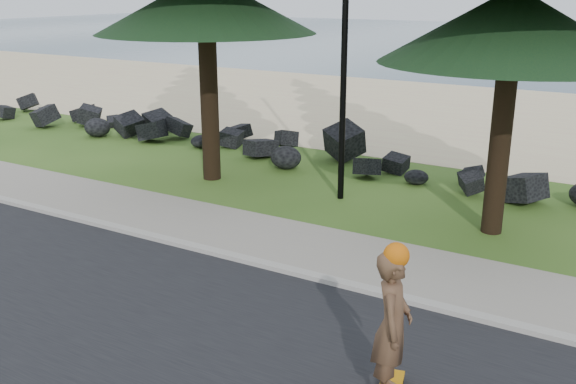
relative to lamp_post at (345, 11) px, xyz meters
name	(u,v)px	position (x,y,z in m)	size (l,w,h in m)	color
ground	(266,244)	(0.00, -3.20, -4.13)	(160.00, 160.00, 0.00)	#385D1D
road	(83,357)	(0.00, -7.70, -4.12)	(160.00, 7.00, 0.02)	black
kerb	(239,258)	(0.00, -4.10, -4.08)	(160.00, 0.20, 0.10)	#ADA69C
sidewalk	(272,239)	(0.00, -3.00, -4.09)	(160.00, 2.00, 0.08)	#A19686
beach_sand	(472,116)	(0.00, 11.30, -4.13)	(160.00, 15.00, 0.01)	beige
seawall_boulders	(381,173)	(0.00, 2.40, -4.13)	(60.00, 2.40, 1.10)	black
lamp_post	(345,11)	(0.00, 0.00, 0.00)	(0.25, 0.14, 8.14)	black
skateboarder	(392,327)	(3.80, -6.59, -3.13)	(0.57, 1.10, 2.00)	#CB7F0B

